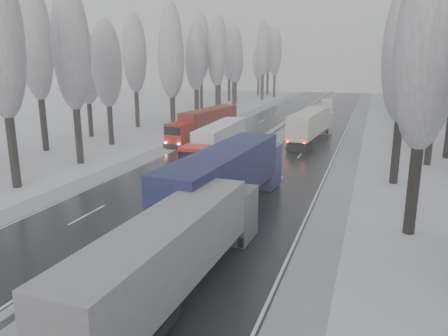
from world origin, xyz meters
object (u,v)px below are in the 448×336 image
Objects in this scene: truck_red_red at (205,122)px; truck_red_white at (218,141)px; truck_cream_box at (312,124)px; truck_grey_tarp at (178,247)px; truck_blue_box at (230,175)px; box_truck_distant at (326,106)px.

truck_red_white is at bearing -55.99° from truck_red_red.
truck_cream_box is 15.60m from truck_red_white.
truck_grey_tarp is at bearing -85.86° from truck_cream_box.
truck_cream_box is at bearing 58.84° from truck_red_white.
truck_blue_box is 15.58m from truck_red_white.
truck_red_red is at bearing 111.52° from truck_grey_tarp.
truck_blue_box reaches higher than truck_cream_box.
truck_cream_box is at bearing 15.74° from truck_red_red.
truck_blue_box reaches higher than truck_red_white.
truck_grey_tarp is 38.96m from truck_cream_box.
box_truck_distant is (-1.66, 33.03, -1.10)m from truck_cream_box.
truck_blue_box is 61.06m from box_truck_distant.
truck_red_red is (-13.44, -2.03, -0.13)m from truck_cream_box.
box_truck_distant is 0.46× the size of truck_red_red.
truck_red_white is at bearing -114.44° from truck_cream_box.
truck_grey_tarp is at bearing -79.77° from truck_blue_box.
truck_red_red is at bearing 114.68° from truck_red_white.
truck_cream_box is at bearing 91.50° from truck_grey_tarp.
truck_blue_box is at bearing -69.47° from truck_red_white.
truck_blue_box is at bearing -97.41° from box_truck_distant.
truck_red_red reaches higher than truck_red_white.
truck_cream_box is 1.06× the size of truck_red_red.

